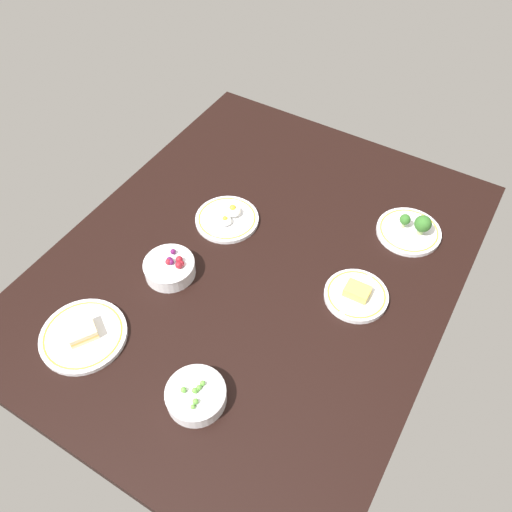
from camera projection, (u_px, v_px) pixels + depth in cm
name	position (u px, v px, depth cm)	size (l,w,h in cm)	color
dining_table	(256.00, 265.00, 155.72)	(139.84, 111.26, 4.00)	black
plate_eggs	(228.00, 218.00, 163.77)	(19.95, 19.95, 5.05)	silver
bowl_peas	(196.00, 395.00, 124.43)	(14.80, 14.80, 5.39)	silver
plate_broccoli	(411.00, 230.00, 159.65)	(19.64, 19.64, 8.39)	silver
bowl_berries	(170.00, 267.00, 149.06)	(14.79, 14.79, 6.53)	silver
plate_cheese	(356.00, 295.00, 144.68)	(17.83, 17.83, 4.27)	silver
plate_sandwich	(83.00, 335.00, 136.50)	(22.82, 22.82, 4.56)	silver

